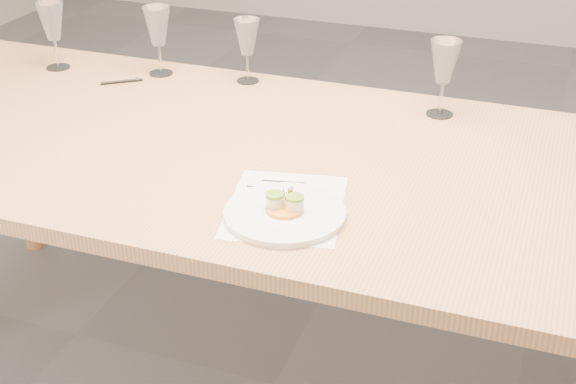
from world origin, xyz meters
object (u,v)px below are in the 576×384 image
(dinner_plate, at_px, (285,213))
(wine_glass_3, at_px, (444,63))
(wine_glass_0, at_px, (52,22))
(ballpoint_pen, at_px, (122,82))
(wine_glass_2, at_px, (247,38))
(wine_glass_1, at_px, (157,27))
(recipe_sheet, at_px, (285,206))
(dining_table, at_px, (272,175))

(dinner_plate, distance_m, wine_glass_3, 0.70)
(wine_glass_0, bearing_deg, dinner_plate, -32.39)
(ballpoint_pen, height_order, wine_glass_3, wine_glass_3)
(wine_glass_3, bearing_deg, wine_glass_2, 174.45)
(ballpoint_pen, xyz_separation_m, wine_glass_3, (0.93, 0.08, 0.14))
(ballpoint_pen, relative_size, wine_glass_1, 0.51)
(ballpoint_pen, height_order, wine_glass_1, wine_glass_1)
(recipe_sheet, relative_size, ballpoint_pen, 3.35)
(dining_table, height_order, wine_glass_0, wine_glass_0)
(dinner_plate, xyz_separation_m, wine_glass_0, (-0.98, 0.62, 0.13))
(dinner_plate, relative_size, wine_glass_2, 1.36)
(wine_glass_1, bearing_deg, wine_glass_2, 6.50)
(wine_glass_0, relative_size, wine_glass_2, 1.09)
(ballpoint_pen, height_order, wine_glass_2, wine_glass_2)
(dinner_plate, distance_m, wine_glass_1, 0.95)
(wine_glass_1, distance_m, wine_glass_2, 0.28)
(wine_glass_2, xyz_separation_m, wine_glass_3, (0.58, -0.06, 0.01))
(wine_glass_2, relative_size, wine_glass_3, 0.92)
(wine_glass_2, bearing_deg, wine_glass_3, -5.55)
(ballpoint_pen, xyz_separation_m, wine_glass_2, (0.35, 0.14, 0.13))
(dinner_plate, bearing_deg, wine_glass_3, 72.85)
(wine_glass_1, distance_m, wine_glass_3, 0.86)
(dining_table, height_order, dinner_plate, dinner_plate)
(dinner_plate, bearing_deg, ballpoint_pen, 141.64)
(recipe_sheet, height_order, wine_glass_0, wine_glass_0)
(wine_glass_2, bearing_deg, dining_table, -60.65)
(wine_glass_0, bearing_deg, wine_glass_1, 10.75)
(wine_glass_0, height_order, wine_glass_3, same)
(dining_table, distance_m, dinner_plate, 0.33)
(wine_glass_0, height_order, wine_glass_2, wine_glass_0)
(dining_table, distance_m, wine_glass_1, 0.68)
(dining_table, bearing_deg, wine_glass_2, 119.35)
(wine_glass_2, bearing_deg, recipe_sheet, -61.46)
(recipe_sheet, relative_size, wine_glass_0, 1.69)
(recipe_sheet, bearing_deg, dinner_plate, -82.05)
(dinner_plate, bearing_deg, dining_table, 116.06)
(recipe_sheet, height_order, ballpoint_pen, ballpoint_pen)
(ballpoint_pen, height_order, wine_glass_0, wine_glass_0)
(dining_table, xyz_separation_m, wine_glass_0, (-0.84, 0.33, 0.21))
(recipe_sheet, xyz_separation_m, ballpoint_pen, (-0.71, 0.53, 0.00))
(ballpoint_pen, bearing_deg, wine_glass_3, -31.56)
(wine_glass_1, bearing_deg, dining_table, -37.49)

